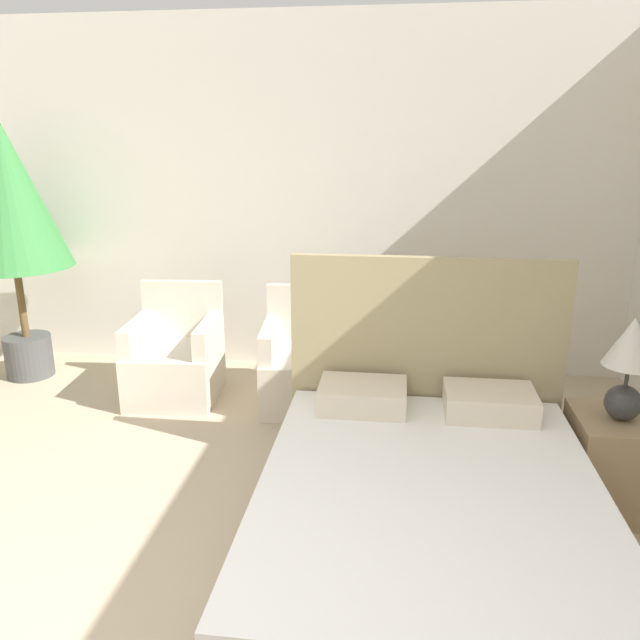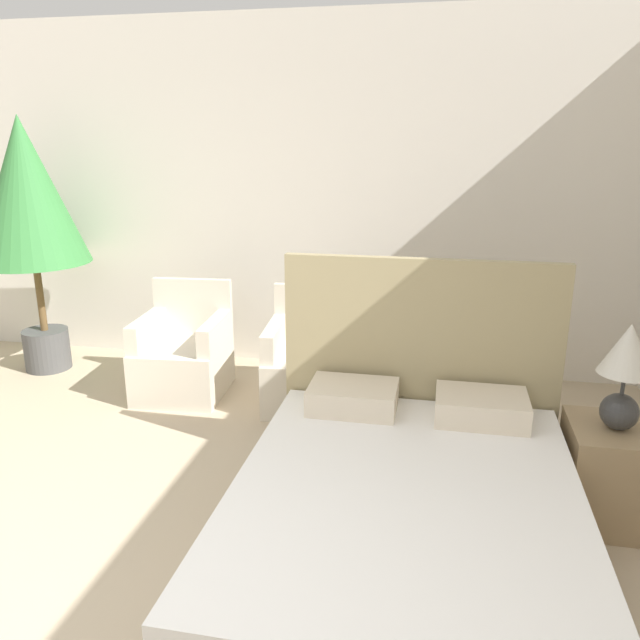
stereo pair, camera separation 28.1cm
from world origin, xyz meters
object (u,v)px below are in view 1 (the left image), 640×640
object	(u,v)px
potted_palm	(7,201)
bed	(427,514)
armchair_near_window_left	(176,363)
armchair_near_window_right	(306,369)
nightstand	(612,463)
table_lamp	(630,358)

from	to	relation	value
potted_palm	bed	bearing A→B (deg)	-32.64
armchair_near_window_left	armchair_near_window_right	xyz separation A→B (m)	(1.02, -0.00, 0.00)
armchair_near_window_right	nightstand	bearing A→B (deg)	-37.57
nightstand	bed	bearing A→B (deg)	-147.26
potted_palm	nightstand	bearing A→B (deg)	-18.59
armchair_near_window_left	potted_palm	size ratio (longest dim) A/B	0.40
potted_palm	table_lamp	world-z (taller)	potted_palm
potted_palm	nightstand	distance (m)	4.63
table_lamp	potted_palm	bearing A→B (deg)	161.26
bed	table_lamp	distance (m)	1.32
nightstand	table_lamp	world-z (taller)	table_lamp
armchair_near_window_left	nightstand	xyz separation A→B (m)	(2.85, -1.17, -0.01)
armchair_near_window_left	nightstand	bearing A→B (deg)	-26.65
armchair_near_window_left	armchair_near_window_right	world-z (taller)	same
nightstand	potted_palm	bearing A→B (deg)	161.41
bed	nightstand	bearing A→B (deg)	32.74
bed	armchair_near_window_right	distance (m)	1.99
potted_palm	nightstand	world-z (taller)	potted_palm
armchair_near_window_right	table_lamp	distance (m)	2.27
potted_palm	table_lamp	xyz separation A→B (m)	(4.24, -1.44, -0.59)
bed	armchair_near_window_right	size ratio (longest dim) A/B	2.34
armchair_near_window_right	bed	bearing A→B (deg)	-70.51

